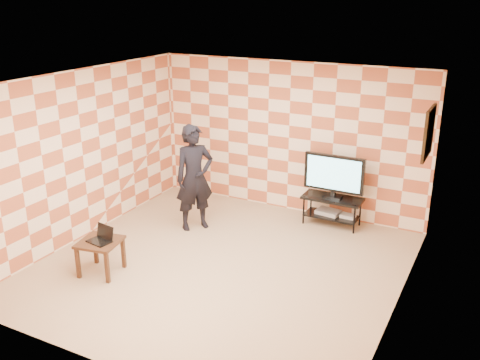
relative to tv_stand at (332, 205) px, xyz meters
name	(u,v)px	position (x,y,z in m)	size (l,w,h in m)	color
floor	(221,266)	(-0.97, -2.17, -0.37)	(5.00, 5.00, 0.00)	tan
wall_back	(289,138)	(-0.97, 0.33, 0.98)	(5.00, 0.02, 2.70)	beige
wall_front	(97,254)	(-0.97, -4.67, 0.98)	(5.00, 0.02, 2.70)	beige
wall_left	(83,155)	(-3.47, -2.17, 0.98)	(0.02, 5.00, 2.70)	beige
wall_right	(404,211)	(1.53, -2.17, 0.98)	(0.02, 5.00, 2.70)	beige
ceiling	(219,82)	(-0.97, -2.17, 2.33)	(5.00, 5.00, 0.02)	white
wall_art	(429,133)	(1.50, -0.62, 1.58)	(0.04, 0.72, 0.72)	black
tv_stand	(332,205)	(0.00, 0.00, 0.00)	(1.01, 0.46, 0.50)	black
tv	(334,174)	(0.00, 0.00, 0.55)	(1.03, 0.20, 0.75)	black
dvd_player	(328,212)	(-0.07, 0.03, -0.16)	(0.39, 0.28, 0.07)	#ACACAE
game_console	(348,216)	(0.28, 0.03, -0.17)	(0.24, 0.18, 0.05)	silver
side_table	(100,246)	(-2.39, -3.12, 0.05)	(0.64, 0.64, 0.50)	#32180D
laptop	(102,238)	(-2.36, -3.10, 0.18)	(0.36, 0.31, 0.22)	black
person	(194,178)	(-2.02, -1.17, 0.53)	(0.65, 0.43, 1.79)	black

